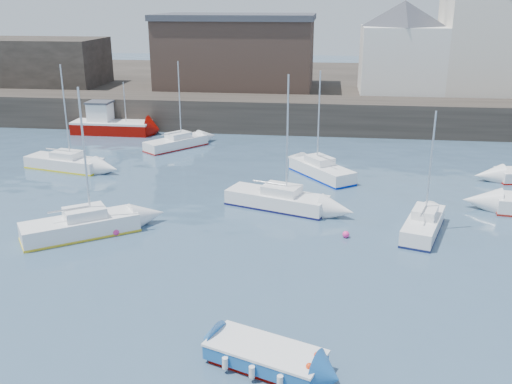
# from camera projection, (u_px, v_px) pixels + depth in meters

# --- Properties ---
(water) EXTENTS (220.00, 220.00, 0.00)m
(water) POSITION_uv_depth(u_px,v_px,m) (217.00, 330.00, 21.69)
(water) COLOR #2D4760
(water) RESTS_ON ground
(quay_wall) EXTENTS (90.00, 5.00, 3.00)m
(quay_wall) POSITION_uv_depth(u_px,v_px,m) (286.00, 114.00, 54.07)
(quay_wall) COLOR #28231E
(quay_wall) RESTS_ON ground
(land_strip) EXTENTS (90.00, 32.00, 2.80)m
(land_strip) POSITION_uv_depth(u_px,v_px,m) (297.00, 87.00, 71.00)
(land_strip) COLOR #28231E
(land_strip) RESTS_ON ground
(bldg_east_a) EXTENTS (13.36, 13.36, 11.80)m
(bldg_east_a) POSITION_uv_depth(u_px,v_px,m) (496.00, 32.00, 55.90)
(bldg_east_a) COLOR beige
(bldg_east_a) RESTS_ON land_strip
(bldg_east_d) EXTENTS (11.14, 11.14, 8.95)m
(bldg_east_d) POSITION_uv_depth(u_px,v_px,m) (402.00, 46.00, 56.97)
(bldg_east_d) COLOR white
(bldg_east_d) RESTS_ON land_strip
(warehouse) EXTENTS (16.40, 10.40, 7.60)m
(warehouse) POSITION_uv_depth(u_px,v_px,m) (237.00, 51.00, 60.63)
(warehouse) COLOR #3D2D26
(warehouse) RESTS_ON land_strip
(bldg_west) EXTENTS (14.00, 8.00, 5.00)m
(bldg_west) POSITION_uv_depth(u_px,v_px,m) (38.00, 62.00, 62.73)
(bldg_west) COLOR #353028
(bldg_west) RESTS_ON land_strip
(blue_dinghy) EXTENTS (4.41, 3.06, 0.77)m
(blue_dinghy) POSITION_uv_depth(u_px,v_px,m) (265.00, 356.00, 19.43)
(blue_dinghy) COLOR #7E0600
(blue_dinghy) RESTS_ON ground
(fishing_boat) EXTENTS (7.24, 2.77, 4.78)m
(fishing_boat) POSITION_uv_depth(u_px,v_px,m) (110.00, 123.00, 52.89)
(fishing_boat) COLOR #7E0600
(fishing_boat) RESTS_ON ground
(sailboat_a) EXTENTS (6.02, 5.07, 7.83)m
(sailboat_a) POSITION_uv_depth(u_px,v_px,m) (81.00, 226.00, 30.17)
(sailboat_a) COLOR white
(sailboat_a) RESTS_ON ground
(sailboat_b) EXTENTS (6.50, 3.91, 7.97)m
(sailboat_b) POSITION_uv_depth(u_px,v_px,m) (277.00, 199.00, 34.23)
(sailboat_b) COLOR white
(sailboat_b) RESTS_ON ground
(sailboat_c) EXTENTS (3.04, 5.23, 6.56)m
(sailboat_c) POSITION_uv_depth(u_px,v_px,m) (423.00, 224.00, 30.49)
(sailboat_c) COLOR white
(sailboat_c) RESTS_ON ground
(sailboat_e) EXTENTS (6.20, 3.25, 7.62)m
(sailboat_e) POSITION_uv_depth(u_px,v_px,m) (65.00, 162.00, 41.96)
(sailboat_e) COLOR white
(sailboat_e) RESTS_ON ground
(sailboat_f) EXTENTS (4.86, 5.59, 7.35)m
(sailboat_f) POSITION_uv_depth(u_px,v_px,m) (321.00, 170.00, 40.08)
(sailboat_f) COLOR white
(sailboat_f) RESTS_ON ground
(sailboat_h) EXTENTS (4.88, 5.43, 7.14)m
(sailboat_h) POSITION_uv_depth(u_px,v_px,m) (176.00, 143.00, 47.83)
(sailboat_h) COLOR white
(sailboat_h) RESTS_ON ground
(buoy_near) EXTENTS (0.43, 0.43, 0.43)m
(buoy_near) POSITION_uv_depth(u_px,v_px,m) (116.00, 235.00, 30.38)
(buoy_near) COLOR #FF2F8F
(buoy_near) RESTS_ON ground
(buoy_mid) EXTENTS (0.37, 0.37, 0.37)m
(buoy_mid) POSITION_uv_depth(u_px,v_px,m) (346.00, 237.00, 30.09)
(buoy_mid) COLOR #FF2F8F
(buoy_mid) RESTS_ON ground
(buoy_far) EXTENTS (0.41, 0.41, 0.41)m
(buoy_far) POSITION_uv_depth(u_px,v_px,m) (292.00, 204.00, 34.92)
(buoy_far) COLOR #FF2F8F
(buoy_far) RESTS_ON ground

